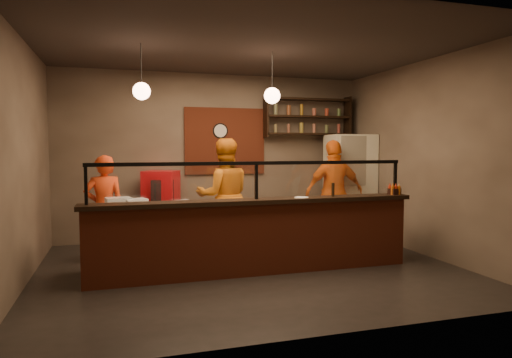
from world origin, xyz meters
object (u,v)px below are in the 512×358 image
object	(u,v)px
wall_clock	(220,131)
fridge	(349,186)
condiment_caddy	(394,191)
cook_right	(334,192)
pizza_dough	(278,204)
red_cooler	(161,207)
pepper_mill	(333,190)
cook_mid	(224,196)
cook_left	(104,208)

from	to	relation	value
wall_clock	fridge	xyz separation A→B (m)	(2.50, -0.63, -1.09)
wall_clock	condiment_caddy	distance (m)	3.62
cook_right	pizza_dough	size ratio (longest dim) A/B	4.14
cook_right	condiment_caddy	distance (m)	1.59
wall_clock	pizza_dough	distance (m)	2.52
pizza_dough	red_cooler	bearing A→B (deg)	130.69
wall_clock	red_cooler	world-z (taller)	wall_clock
fridge	cook_right	bearing A→B (deg)	-131.43
cook_right	pepper_mill	bearing A→B (deg)	63.47
pepper_mill	cook_mid	bearing A→B (deg)	132.00
cook_right	red_cooler	distance (m)	3.20
cook_left	condiment_caddy	size ratio (longest dim) A/B	9.92
cook_left	fridge	distance (m)	4.71
wall_clock	red_cooler	size ratio (longest dim) A/B	0.22
cook_right	pepper_mill	distance (m)	1.78
cook_mid	pizza_dough	xyz separation A→B (m)	(0.66, -0.85, -0.06)
condiment_caddy	cook_right	bearing A→B (deg)	98.07
wall_clock	cook_right	bearing A→B (deg)	-32.72
red_cooler	cook_left	bearing A→B (deg)	-109.13
fridge	red_cooler	xyz separation A→B (m)	(-3.68, 0.32, -0.34)
fridge	pizza_dough	size ratio (longest dim) A/B	4.38
red_cooler	pepper_mill	world-z (taller)	red_cooler
wall_clock	pepper_mill	bearing A→B (deg)	-68.98
cook_mid	pizza_dough	bearing A→B (deg)	131.10
red_cooler	condiment_caddy	distance (m)	4.13
cook_mid	pizza_dough	world-z (taller)	cook_mid
red_cooler	pepper_mill	xyz separation A→B (m)	(2.25, -2.46, 0.49)
fridge	red_cooler	bearing A→B (deg)	-179.11
cook_left	pepper_mill	bearing A→B (deg)	149.77
pizza_dough	pepper_mill	bearing A→B (deg)	-42.84
fridge	red_cooler	size ratio (longest dim) A/B	1.50
cook_right	condiment_caddy	xyz separation A→B (m)	(0.22, -1.57, 0.15)
condiment_caddy	pepper_mill	distance (m)	1.04
cook_right	pepper_mill	xyz separation A→B (m)	(-0.81, -1.57, 0.20)
wall_clock	pizza_dough	size ratio (longest dim) A/B	0.65
fridge	pizza_dough	bearing A→B (deg)	-137.45
cook_right	fridge	size ratio (longest dim) A/B	0.94
fridge	pizza_dough	distance (m)	2.59
wall_clock	cook_left	world-z (taller)	wall_clock
pizza_dough	cook_left	bearing A→B (deg)	161.70
condiment_caddy	pepper_mill	world-z (taller)	pepper_mill
cook_left	cook_right	size ratio (longest dim) A/B	0.87
red_cooler	pepper_mill	bearing A→B (deg)	-23.21
cook_left	pepper_mill	xyz separation A→B (m)	(3.22, -1.45, 0.33)
cook_right	cook_mid	bearing A→B (deg)	4.12
fridge	condiment_caddy	xyz separation A→B (m)	(-0.40, -2.14, 0.09)
wall_clock	cook_right	distance (m)	2.51
cook_mid	red_cooler	bearing A→B (deg)	-43.74
pepper_mill	condiment_caddy	bearing A→B (deg)	0.04
wall_clock	fridge	size ratio (longest dim) A/B	0.15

